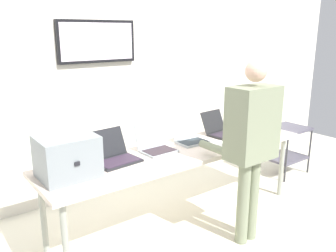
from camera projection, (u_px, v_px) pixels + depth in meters
ground at (181, 221)px, 3.60m from camera, size 8.00×8.00×0.04m
back_wall at (121, 72)px, 4.10m from camera, size 8.00×0.11×2.79m
workbench at (181, 155)px, 3.41m from camera, size 2.77×0.70×0.75m
equipment_box at (67, 156)px, 2.74m from camera, size 0.44×0.39×0.33m
laptop_station_0 at (113, 154)px, 3.10m from camera, size 0.41×0.40×0.26m
laptop_station_1 at (155, 145)px, 3.36m from camera, size 0.32×0.31×0.25m
laptop_station_2 at (189, 137)px, 3.63m from camera, size 0.31×0.31×0.23m
laptop_station_3 at (220, 130)px, 3.88m from camera, size 0.34×0.38×0.25m
laptop_station_4 at (251, 124)px, 4.14m from camera, size 0.34×0.37×0.24m
person at (251, 136)px, 3.01m from camera, size 0.44×0.58×1.64m
coffee_mug at (260, 136)px, 3.69m from camera, size 0.08×0.08×0.10m
paper_sheet at (230, 145)px, 3.55m from camera, size 0.25×0.32×0.00m
storage_cart at (286, 143)px, 4.69m from camera, size 0.56×0.44×0.63m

